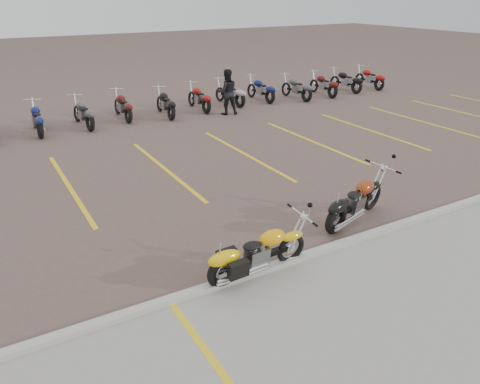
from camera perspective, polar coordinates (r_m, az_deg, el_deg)
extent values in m
plane|color=brown|center=(10.45, -0.95, -3.89)|extent=(100.00, 100.00, 0.00)
cube|color=#9E9B93|center=(7.51, 16.94, -17.44)|extent=(60.00, 5.00, 0.01)
cube|color=#ADAAA3|center=(8.96, 5.39, -8.61)|extent=(60.00, 0.18, 0.12)
torus|color=black|center=(8.94, 6.07, -6.91)|extent=(0.62, 0.13, 0.61)
torus|color=black|center=(8.24, -2.10, -9.68)|extent=(0.65, 0.18, 0.65)
cube|color=black|center=(8.54, 2.17, -7.93)|extent=(1.23, 0.16, 0.09)
cube|color=slate|center=(8.48, 1.91, -7.70)|extent=(0.41, 0.30, 0.32)
ellipsoid|color=#F4A20C|center=(8.50, 3.68, -5.48)|extent=(0.56, 0.32, 0.28)
ellipsoid|color=black|center=(8.30, 1.23, -6.49)|extent=(0.38, 0.26, 0.11)
torus|color=black|center=(11.38, 15.64, -0.66)|extent=(0.65, 0.29, 0.65)
torus|color=black|center=(10.14, 11.45, -3.28)|extent=(0.71, 0.36, 0.69)
cube|color=black|center=(10.72, 13.70, -1.60)|extent=(1.28, 0.49, 0.10)
cube|color=slate|center=(10.66, 13.59, -1.40)|extent=(0.49, 0.41, 0.34)
ellipsoid|color=black|center=(10.81, 14.63, 0.59)|extent=(0.65, 0.47, 0.30)
ellipsoid|color=black|center=(10.45, 13.36, -0.32)|extent=(0.45, 0.36, 0.12)
imported|color=black|center=(19.69, -1.62, 12.09)|extent=(1.05, 0.91, 1.85)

